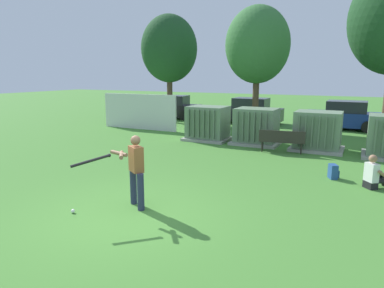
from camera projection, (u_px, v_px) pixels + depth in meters
ground_plane at (124, 215)px, 7.83m from camera, size 96.00×96.00×0.00m
fence_panel at (139, 112)px, 19.83m from camera, size 4.80×0.12×2.00m
transformer_west at (208, 124)px, 16.56m from camera, size 2.10×1.70×1.62m
transformer_mid_west at (256, 127)px, 15.59m from camera, size 2.10×1.70×1.62m
transformer_mid_east at (318, 132)px, 14.31m from camera, size 2.10×1.70×1.62m
park_bench at (282, 140)px, 13.89m from camera, size 1.84×0.66×0.92m
batter at (134, 168)px, 8.09m from camera, size 1.13×1.46×1.74m
sports_ball at (73, 211)px, 7.93m from camera, size 0.09×0.09×0.09m
seated_spectator at (374, 175)px, 9.60m from camera, size 0.77×0.71×0.96m
backpack at (333, 172)px, 10.51m from camera, size 0.35×0.38×0.44m
tree_left at (169, 49)px, 21.99m from camera, size 3.57×3.57×6.82m
tree_center_left at (257, 45)px, 19.23m from camera, size 3.58×3.58×6.84m
parked_car_leftmost at (171, 108)px, 24.79m from camera, size 4.38×2.32×1.62m
parked_car_left_of_center at (249, 111)px, 22.24m from camera, size 4.20×1.92×1.62m
parked_car_right_of_center at (344, 116)px, 19.81m from camera, size 4.22×1.95×1.62m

